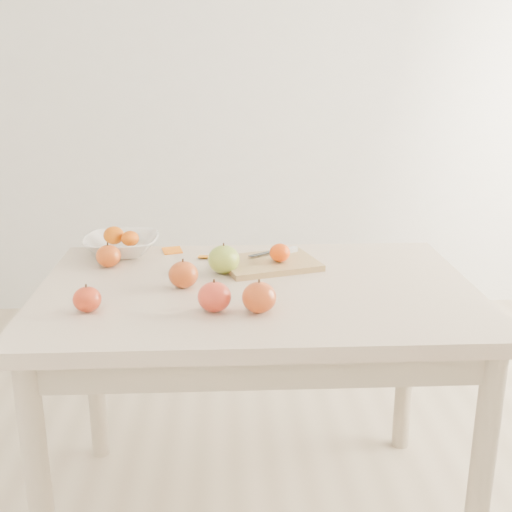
{
  "coord_description": "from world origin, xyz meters",
  "views": [
    {
      "loc": [
        -0.08,
        -1.66,
        1.35
      ],
      "look_at": [
        0.0,
        0.05,
        0.82
      ],
      "focal_mm": 45.0,
      "sensor_mm": 36.0,
      "label": 1
    }
  ],
  "objects": [
    {
      "name": "apple_red_a",
      "position": [
        -0.44,
        0.19,
        0.78
      ],
      "size": [
        0.07,
        0.07,
        0.07
      ],
      "primitive_type": "ellipsoid",
      "color": "#9C2511",
      "rests_on": "table"
    },
    {
      "name": "paring_knife",
      "position": [
        0.09,
        0.24,
        0.78
      ],
      "size": [
        0.16,
        0.09,
        0.01
      ],
      "color": "silver",
      "rests_on": "cutting_board"
    },
    {
      "name": "apple_red_d",
      "position": [
        -0.43,
        -0.17,
        0.78
      ],
      "size": [
        0.07,
        0.07,
        0.06
      ],
      "primitive_type": "ellipsoid",
      "color": "#A41C0D",
      "rests_on": "table"
    },
    {
      "name": "orange_peel_a",
      "position": [
        -0.26,
        0.33,
        0.75
      ],
      "size": [
        0.07,
        0.06,
        0.01
      ],
      "primitive_type": "cube",
      "rotation": [
        0.21,
        0.0,
        0.3
      ],
      "color": "orange",
      "rests_on": "table"
    },
    {
      "name": "apple_red_b",
      "position": [
        -0.2,
        -0.0,
        0.79
      ],
      "size": [
        0.08,
        0.08,
        0.07
      ],
      "primitive_type": "ellipsoid",
      "color": "maroon",
      "rests_on": "table"
    },
    {
      "name": "apple_red_c",
      "position": [
        -0.0,
        -0.19,
        0.79
      ],
      "size": [
        0.09,
        0.09,
        0.08
      ],
      "primitive_type": "ellipsoid",
      "color": "maroon",
      "rests_on": "table"
    },
    {
      "name": "bowl_tangerine_near",
      "position": [
        -0.44,
        0.33,
        0.81
      ],
      "size": [
        0.07,
        0.07,
        0.06
      ],
      "primitive_type": "ellipsoid",
      "color": "#CF6407",
      "rests_on": "fruit_bowl"
    },
    {
      "name": "board_tangerine",
      "position": [
        0.08,
        0.16,
        0.8
      ],
      "size": [
        0.06,
        0.06,
        0.05
      ],
      "primitive_type": "ellipsoid",
      "color": "#D93C07",
      "rests_on": "cutting_board"
    },
    {
      "name": "table",
      "position": [
        0.0,
        0.0,
        0.65
      ],
      "size": [
        1.2,
        0.8,
        0.75
      ],
      "color": "beige",
      "rests_on": "ground"
    },
    {
      "name": "cutting_board",
      "position": [
        0.05,
        0.17,
        0.76
      ],
      "size": [
        0.32,
        0.27,
        0.02
      ],
      "primitive_type": "cube",
      "rotation": [
        0.0,
        0.0,
        0.29
      ],
      "color": "tan",
      "rests_on": "table"
    },
    {
      "name": "bowl_tangerine_far",
      "position": [
        -0.39,
        0.3,
        0.8
      ],
      "size": [
        0.06,
        0.06,
        0.05
      ],
      "primitive_type": "ellipsoid",
      "color": "#DC6507",
      "rests_on": "fruit_bowl"
    },
    {
      "name": "apple_green",
      "position": [
        -0.09,
        0.11,
        0.79
      ],
      "size": [
        0.09,
        0.09,
        0.08
      ],
      "primitive_type": "ellipsoid",
      "color": "olive",
      "rests_on": "table"
    },
    {
      "name": "orange_peel_b",
      "position": [
        -0.15,
        0.26,
        0.75
      ],
      "size": [
        0.05,
        0.04,
        0.01
      ],
      "primitive_type": "cube",
      "rotation": [
        -0.14,
        0.0,
        -0.12
      ],
      "color": "orange",
      "rests_on": "table"
    },
    {
      "name": "ground",
      "position": [
        0.0,
        0.0,
        0.0
      ],
      "size": [
        3.5,
        3.5,
        0.0
      ],
      "primitive_type": "plane",
      "color": "#C6B293",
      "rests_on": "ground"
    },
    {
      "name": "fruit_bowl",
      "position": [
        -0.42,
        0.32,
        0.78
      ],
      "size": [
        0.24,
        0.24,
        0.06
      ],
      "primitive_type": "imported",
      "color": "white",
      "rests_on": "table"
    },
    {
      "name": "apple_red_e",
      "position": [
        -0.11,
        -0.18,
        0.79
      ],
      "size": [
        0.08,
        0.08,
        0.08
      ],
      "primitive_type": "ellipsoid",
      "color": "#9E0F15",
      "rests_on": "table"
    }
  ]
}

